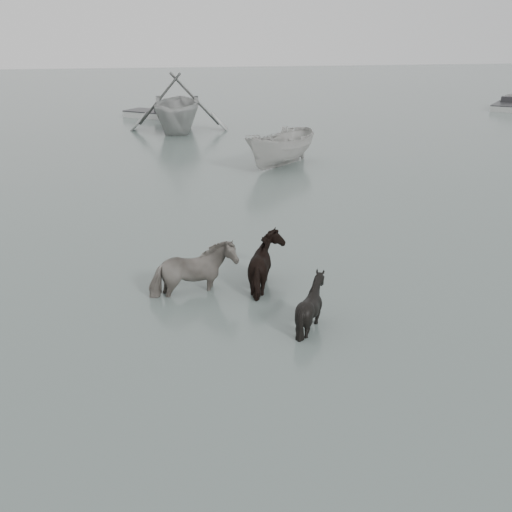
% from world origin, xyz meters
% --- Properties ---
extents(ground, '(140.00, 140.00, 0.00)m').
position_xyz_m(ground, '(0.00, 0.00, 0.00)').
color(ground, '#505F58').
rests_on(ground, ground).
extents(pony_pinto, '(2.00, 1.29, 1.56)m').
position_xyz_m(pony_pinto, '(-1.47, 1.89, 0.78)').
color(pony_pinto, black).
rests_on(pony_pinto, ground).
extents(pony_dark, '(1.48, 1.65, 1.46)m').
position_xyz_m(pony_dark, '(0.23, 2.06, 0.73)').
color(pony_dark, black).
rests_on(pony_dark, ground).
extents(pony_black, '(1.40, 1.31, 1.26)m').
position_xyz_m(pony_black, '(0.66, 0.01, 0.63)').
color(pony_black, black).
rests_on(pony_black, ground).
extents(rowboat_trail, '(5.83, 6.56, 3.17)m').
position_xyz_m(rowboat_trail, '(-0.76, 23.07, 1.59)').
color(rowboat_trail, '#A4A7A4').
rests_on(rowboat_trail, ground).
extents(boat_small, '(4.01, 4.02, 1.59)m').
position_xyz_m(boat_small, '(2.87, 14.00, 0.80)').
color(boat_small, '#ACABA7').
rests_on(boat_small, ground).
extents(skiff_port, '(4.20, 4.63, 0.75)m').
position_xyz_m(skiff_port, '(20.83, 28.44, 0.38)').
color(skiff_port, '#A0A2A0').
rests_on(skiff_port, ground).
extents(skiff_mid, '(4.94, 4.22, 0.75)m').
position_xyz_m(skiff_mid, '(-1.90, 28.45, 0.38)').
color(skiff_mid, '#A7A9A6').
rests_on(skiff_mid, ground).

